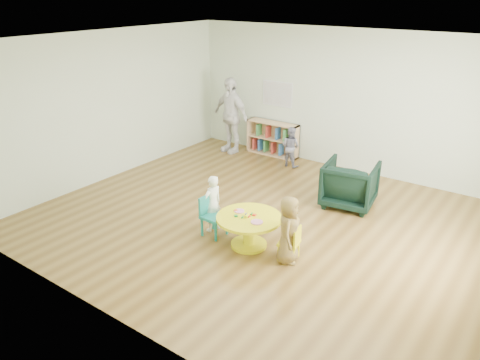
% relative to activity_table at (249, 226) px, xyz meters
% --- Properties ---
extents(room, '(7.10, 7.00, 2.80)m').
position_rel_activity_table_xyz_m(room, '(-0.25, 0.77, 1.57)').
color(room, brown).
rests_on(room, ground).
extents(activity_table, '(0.95, 0.95, 0.52)m').
position_rel_activity_table_xyz_m(activity_table, '(0.00, 0.00, 0.00)').
color(activity_table, yellow).
rests_on(activity_table, ground).
extents(kid_chair_left, '(0.34, 0.34, 0.62)m').
position_rel_activity_table_xyz_m(kid_chair_left, '(-0.65, -0.04, 0.01)').
color(kid_chair_left, '#18887F').
rests_on(kid_chair_left, ground).
extents(kid_chair_right, '(0.31, 0.31, 0.50)m').
position_rel_activity_table_xyz_m(kid_chair_right, '(0.69, 0.04, -0.06)').
color(kid_chair_right, yellow).
rests_on(kid_chair_right, ground).
extents(bookshelf, '(1.20, 0.30, 0.75)m').
position_rel_activity_table_xyz_m(bookshelf, '(-1.88, 3.63, 0.04)').
color(bookshelf, tan).
rests_on(bookshelf, ground).
extents(alphabet_poster, '(0.74, 0.01, 0.54)m').
position_rel_activity_table_xyz_m(alphabet_poster, '(-1.87, 3.76, 1.02)').
color(alphabet_poster, white).
rests_on(alphabet_poster, ground).
extents(armchair, '(0.96, 0.98, 0.79)m').
position_rel_activity_table_xyz_m(armchair, '(0.61, 2.13, 0.07)').
color(armchair, black).
rests_on(armchair, ground).
extents(child_left, '(0.27, 0.36, 0.90)m').
position_rel_activity_table_xyz_m(child_left, '(-0.73, 0.07, 0.12)').
color(child_left, white).
rests_on(child_left, ground).
extents(child_right, '(0.46, 0.55, 0.96)m').
position_rel_activity_table_xyz_m(child_right, '(0.66, -0.02, 0.15)').
color(child_right, gold).
rests_on(child_right, ground).
extents(toddler, '(0.43, 0.34, 0.85)m').
position_rel_activity_table_xyz_m(toddler, '(-1.18, 3.21, 0.10)').
color(toddler, '#1A1C42').
rests_on(toddler, ground).
extents(adult_caretaker, '(1.05, 0.57, 1.69)m').
position_rel_activity_table_xyz_m(adult_caretaker, '(-2.76, 3.24, 0.52)').
color(adult_caretaker, white).
rests_on(adult_caretaker, ground).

